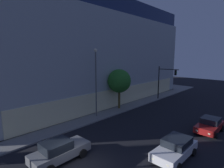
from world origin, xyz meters
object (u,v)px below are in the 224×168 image
at_px(modern_building, 70,53).
at_px(street_lamp_sidewalk, 96,75).
at_px(sidewalk_tree, 119,81).
at_px(car_grey, 59,151).
at_px(traffic_light_far_corner, 165,78).
at_px(car_white, 175,148).
at_px(car_red, 210,125).

xyz_separation_m(modern_building, street_lamp_sidewalk, (-6.45, -15.44, -2.88)).
height_order(street_lamp_sidewalk, sidewalk_tree, street_lamp_sidewalk).
height_order(street_lamp_sidewalk, car_grey, street_lamp_sidewalk).
relative_size(modern_building, street_lamp_sidewalk, 4.37).
bearing_deg(modern_building, traffic_light_far_corner, -65.05).
bearing_deg(street_lamp_sidewalk, traffic_light_far_corner, -7.87).
bearing_deg(modern_building, car_grey, -125.77).
height_order(modern_building, car_white, modern_building).
distance_m(street_lamp_sidewalk, car_red, 14.00).
relative_size(traffic_light_far_corner, car_grey, 1.30).
relative_size(street_lamp_sidewalk, car_red, 2.14).
bearing_deg(street_lamp_sidewalk, car_grey, -147.79).
height_order(traffic_light_far_corner, car_red, traffic_light_far_corner).
bearing_deg(sidewalk_tree, car_red, -88.42).
relative_size(traffic_light_far_corner, sidewalk_tree, 1.01).
relative_size(sidewalk_tree, car_white, 1.30).
relative_size(street_lamp_sidewalk, car_grey, 1.90).
bearing_deg(car_red, modern_building, 87.20).
bearing_deg(car_red, car_white, 175.56).
distance_m(modern_building, car_red, 28.65).
distance_m(modern_building, traffic_light_far_corner, 19.74).
distance_m(modern_building, car_white, 29.33).
distance_m(traffic_light_far_corner, car_grey, 23.60).
bearing_deg(car_white, sidewalk_tree, 60.08).
bearing_deg(car_white, traffic_light_far_corner, 29.95).
bearing_deg(street_lamp_sidewalk, modern_building, 67.33).
distance_m(street_lamp_sidewalk, sidewalk_tree, 4.93).
height_order(sidewalk_tree, car_red, sidewalk_tree).
xyz_separation_m(street_lamp_sidewalk, car_grey, (-8.56, -5.39, -4.71)).
relative_size(modern_building, sidewalk_tree, 6.47).
distance_m(sidewalk_tree, car_grey, 14.86).
bearing_deg(street_lamp_sidewalk, car_white, -99.94).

